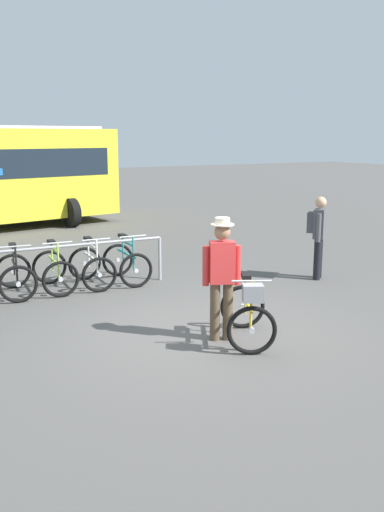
# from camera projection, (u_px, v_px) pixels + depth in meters

# --- Properties ---
(ground_plane) EXTENTS (80.00, 80.00, 0.00)m
(ground_plane) POSITION_uv_depth(u_px,v_px,m) (200.00, 332.00, 8.05)
(ground_plane) COLOR #514F4C
(bike_rack_rail) EXTENTS (3.21, 0.17, 0.88)m
(bike_rack_rail) POSITION_uv_depth(u_px,v_px,m) (81.00, 255.00, 10.15)
(bike_rack_rail) COLOR #99999E
(bike_rack_rail) RESTS_ON ground
(racked_bike_black) EXTENTS (0.79, 1.17, 0.97)m
(racked_bike_black) POSITION_uv_depth(u_px,v_px,m) (15.00, 275.00, 9.85)
(racked_bike_black) COLOR black
(racked_bike_black) RESTS_ON ground
(racked_bike_lime) EXTENTS (0.74, 1.14, 0.97)m
(racked_bike_lime) POSITION_uv_depth(u_px,v_px,m) (55.00, 271.00, 10.16)
(racked_bike_lime) COLOR black
(racked_bike_lime) RESTS_ON ground
(racked_bike_white) EXTENTS (0.73, 1.14, 0.97)m
(racked_bike_white) POSITION_uv_depth(u_px,v_px,m) (92.00, 267.00, 10.47)
(racked_bike_white) COLOR black
(racked_bike_white) RESTS_ON ground
(racked_bike_teal) EXTENTS (0.71, 1.13, 0.97)m
(racked_bike_teal) POSITION_uv_depth(u_px,v_px,m) (127.00, 263.00, 10.79)
(racked_bike_teal) COLOR black
(racked_bike_teal) RESTS_ON ground
(featured_bicycle) EXTENTS (1.09, 1.26, 0.97)m
(featured_bicycle) POSITION_uv_depth(u_px,v_px,m) (248.00, 312.00, 7.55)
(featured_bicycle) COLOR black
(featured_bicycle) RESTS_ON ground
(person_with_featured_bike) EXTENTS (0.49, 0.32, 1.72)m
(person_with_featured_bike) POSITION_uv_depth(u_px,v_px,m) (222.00, 274.00, 7.57)
(person_with_featured_bike) COLOR brown
(person_with_featured_bike) RESTS_ON ground
(pedestrian_with_backpack) EXTENTS (0.47, 0.46, 1.64)m
(pedestrian_with_backpack) POSITION_uv_depth(u_px,v_px,m) (318.00, 232.00, 10.89)
(pedestrian_with_backpack) COLOR black
(pedestrian_with_backpack) RESTS_ON ground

